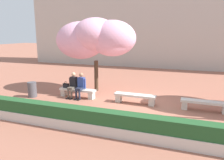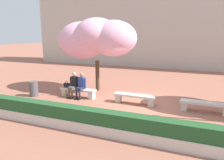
% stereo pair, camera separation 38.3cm
% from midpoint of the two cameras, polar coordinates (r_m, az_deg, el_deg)
% --- Properties ---
extents(ground_plane, '(100.00, 100.00, 0.00)m').
position_cam_midpoint_polar(ground_plane, '(10.34, 6.91, -6.18)').
color(ground_plane, '#9E604C').
extents(building_facade, '(28.00, 4.00, 7.65)m').
position_cam_midpoint_polar(building_facade, '(22.44, 16.00, 13.23)').
color(building_facade, '#B7B2A8').
rests_on(building_facade, ground).
extents(stone_bench_west_end, '(1.95, 0.47, 0.45)m').
position_cam_midpoint_polar(stone_bench_west_end, '(11.36, -7.91, -2.90)').
color(stone_bench_west_end, beige).
rests_on(stone_bench_west_end, ground).
extents(stone_bench_near_west, '(1.95, 0.47, 0.45)m').
position_cam_midpoint_polar(stone_bench_near_west, '(10.25, 6.95, -4.55)').
color(stone_bench_near_west, beige).
rests_on(stone_bench_near_west, ground).
extents(stone_bench_center, '(1.95, 0.47, 0.45)m').
position_cam_midpoint_polar(stone_bench_center, '(9.95, 24.06, -6.06)').
color(stone_bench_center, beige).
rests_on(stone_bench_center, ground).
extents(person_seated_left, '(0.51, 0.69, 1.29)m').
position_cam_midpoint_polar(person_seated_left, '(11.33, -9.08, -0.93)').
color(person_seated_left, black).
rests_on(person_seated_left, ground).
extents(person_seated_right, '(0.51, 0.69, 1.29)m').
position_cam_midpoint_polar(person_seated_right, '(11.12, -7.13, -1.13)').
color(person_seated_right, black).
rests_on(person_seated_right, ground).
extents(handbag, '(0.30, 0.15, 0.34)m').
position_cam_midpoint_polar(handbag, '(11.64, -10.81, -1.26)').
color(handbag, black).
rests_on(handbag, stone_bench_west_end).
extents(cherry_tree_main, '(4.61, 2.65, 4.06)m').
position_cam_midpoint_polar(cherry_tree_main, '(12.28, -3.43, 10.86)').
color(cherry_tree_main, '#473323').
rests_on(cherry_tree_main, ground).
extents(planter_hedge_foreground, '(11.09, 0.50, 0.80)m').
position_cam_midpoint_polar(planter_hedge_foreground, '(7.18, -0.28, -11.25)').
color(planter_hedge_foreground, beige).
rests_on(planter_hedge_foreground, ground).
extents(trash_bin, '(0.44, 0.44, 0.78)m').
position_cam_midpoint_polar(trash_bin, '(12.02, -18.93, -2.20)').
color(trash_bin, '#4C4C51').
rests_on(trash_bin, ground).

